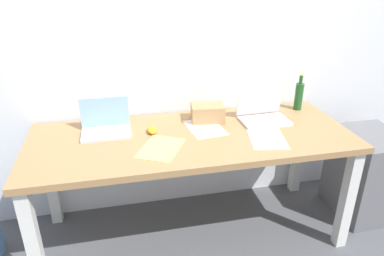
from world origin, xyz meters
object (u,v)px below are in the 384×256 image
Objects in this scene: cardboard_box at (207,113)px; laptop_left at (106,126)px; desk at (192,148)px; filing_cabinet at (366,174)px; beer_bottle at (299,96)px; laptop_right at (263,114)px; computer_mouse at (152,130)px.

laptop_left is at bearing -176.35° from cardboard_box.
filing_cabinet is at bearing -1.20° from desk.
desk is 0.56m from laptop_left.
laptop_left is 1.15× the size of beer_bottle.
filing_cabinet is (0.79, -0.15, -0.49)m from laptop_right.
cardboard_box is at bearing 168.32° from laptop_right.
laptop_left is at bearing 174.18° from filing_cabinet.
cardboard_box is at bearing 168.80° from filing_cabinet.
desk is 9.28× the size of cardboard_box.
computer_mouse is at bearing 175.52° from filing_cabinet.
desk is at bearing -162.70° from beer_bottle.
laptop_right is 0.94m from filing_cabinet.
beer_bottle reaches higher than computer_mouse.
beer_bottle is (0.33, 0.14, 0.06)m from laptop_right.
beer_bottle is at bearing 4.40° from laptop_left.
filing_cabinet is at bearing -32.32° from beer_bottle.
beer_bottle is 1.22× the size of cardboard_box.
desk is 6.21× the size of laptop_right.
laptop_right is at bearing 169.02° from filing_cabinet.
cardboard_box is (0.67, 0.04, 0.01)m from laptop_left.
computer_mouse is 0.46× the size of cardboard_box.
laptop_left is 0.48× the size of filing_cabinet.
beer_bottle is at bearing 5.11° from cardboard_box.
filing_cabinet is at bearing -10.98° from laptop_right.
cardboard_box is (0.15, 0.20, 0.15)m from desk.
laptop_right is 1.23× the size of beer_bottle.
laptop_right is (0.52, 0.13, 0.14)m from desk.
beer_bottle reaches higher than laptop_left.
laptop_left is 3.02× the size of computer_mouse.
desk is at bearing 178.80° from filing_cabinet.
laptop_right is at bearing 13.62° from desk.
desk reaches higher than filing_cabinet.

